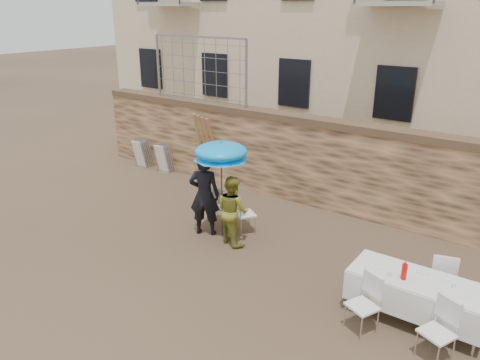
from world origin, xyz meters
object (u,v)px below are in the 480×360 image
Objects in this scene: man_suit at (204,195)px; umbrella at (221,154)px; soda_bottle at (404,272)px; table_chair_back at (442,277)px; woman_dress at (232,210)px; chair_stack_right at (167,157)px; chair_stack_left at (146,152)px; couple_chair_left at (220,205)px; couple_chair_right at (245,213)px; table_chair_front_left at (362,305)px; banquet_table at (419,281)px; table_chair_front_right at (437,332)px.

umbrella is (0.40, 0.10, 0.97)m from man_suit.
table_chair_back is at bearing 67.17° from soda_bottle.
woman_dress is at bearing 170.93° from soda_bottle.
chair_stack_left is at bearing 180.00° from chair_stack_right.
umbrella is 2.10× the size of couple_chair_left.
couple_chair_left is 4.20m from chair_stack_right.
man_suit reaches higher than table_chair_back.
couple_chair_right is 3.85m from table_chair_front_left.
table_chair_back is (4.18, 0.35, -0.27)m from woman_dress.
woman_dress is 1.57× the size of table_chair_back.
woman_dress reaches higher than banquet_table.
table_chair_back is (0.40, 0.95, -0.43)m from soda_bottle.
soda_bottle is 1.02m from table_chair_front_right.
table_chair_front_left is (4.13, -1.75, 0.00)m from couple_chair_left.
chair_stack_left and chair_stack_right have the same top height.
soda_bottle reaches higher than banquet_table.
banquet_table is 2.28× the size of chair_stack_right.
man_suit is 7.11× the size of soda_bottle.
couple_chair_left is 5.00m from chair_stack_left.
soda_bottle is at bearing -9.66° from umbrella.
woman_dress is at bearing 154.30° from man_suit.
chair_stack_right is (-4.41, 2.60, -0.29)m from woman_dress.
couple_chair_right is 4.23m from table_chair_back.
soda_bottle is at bearing -21.37° from chair_stack_right.
umbrella is at bearing -175.01° from table_chair_front_left.
umbrella is 2.19× the size of chair_stack_right.
woman_dress reaches higher than table_chair_back.
soda_bottle reaches higher than chair_stack_right.
woman_dress is 0.75× the size of umbrella.
couple_chair_left is 1.00× the size of table_chair_front_left.
couple_chair_left is 1.00× the size of table_chair_back.
chair_stack_left is (-8.69, 3.80, -0.02)m from table_chair_front_left.
man_suit is 4.32m from table_chair_front_left.
chair_stack_right is at bearing -13.50° from woman_dress.
woman_dress reaches higher than couple_chair_left.
banquet_table is 0.99m from table_chair_front_left.
chair_stack_right is at bearing 0.00° from chair_stack_left.
banquet_table is 2.28× the size of chair_stack_left.
table_chair_back is (4.53, 0.25, -1.42)m from umbrella.
man_suit is at bearing -165.96° from umbrella.
couple_chair_right is at bearing -177.24° from table_chair_front_right.
woman_dress is at bearing -30.54° from chair_stack_right.
chair_stack_right is at bearing 159.99° from banquet_table.
table_chair_front_right is (0.50, -0.75, -0.25)m from banquet_table.
soda_bottle reaches higher than table_chair_front_left.
couple_chair_left is (0.00, 0.55, -0.44)m from man_suit.
couple_chair_right is at bearing -67.77° from woman_dress.
soda_bottle is (3.83, -1.15, 0.43)m from couple_chair_right.
man_suit is at bearing -29.70° from chair_stack_left.
umbrella is 2.10× the size of table_chair_front_right.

